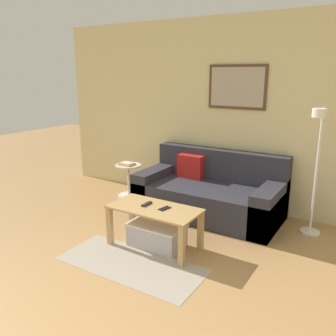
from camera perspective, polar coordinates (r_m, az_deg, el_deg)
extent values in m
cube|color=beige|center=(4.94, 9.75, 8.40)|extent=(5.60, 0.06, 2.55)
cube|color=#513823|center=(4.83, 11.02, 12.64)|extent=(0.79, 0.02, 0.57)
cube|color=#ADA38E|center=(4.82, 10.98, 12.64)|extent=(0.72, 0.01, 0.50)
cube|color=#A39989|center=(3.65, -5.93, -15.06)|extent=(1.48, 0.65, 0.01)
cube|color=#2D2D38|center=(4.72, 6.47, -5.16)|extent=(1.86, 0.92, 0.41)
cube|color=#2D2D38|center=(4.92, 8.41, 0.61)|extent=(1.86, 0.20, 0.41)
cube|color=#2D2D38|center=(5.07, -1.80, -2.90)|extent=(0.24, 0.92, 0.53)
cube|color=#2D2D38|center=(4.44, 16.01, -6.16)|extent=(0.24, 0.92, 0.53)
cube|color=red|center=(4.93, 3.65, 0.25)|extent=(0.36, 0.14, 0.32)
cube|color=tan|center=(3.78, -2.21, -6.49)|extent=(0.98, 0.48, 0.02)
cube|color=tan|center=(3.97, -9.31, -9.12)|extent=(0.06, 0.06, 0.43)
cube|color=tan|center=(3.50, 2.20, -12.41)|extent=(0.06, 0.06, 0.43)
cube|color=tan|center=(4.26, -5.72, -7.27)|extent=(0.06, 0.06, 0.43)
cube|color=tan|center=(3.83, 5.25, -9.97)|extent=(0.06, 0.06, 0.43)
cube|color=#B2B2B7|center=(3.92, -1.81, -10.80)|extent=(0.58, 0.34, 0.24)
cube|color=silver|center=(3.87, -1.83, -9.08)|extent=(0.60, 0.36, 0.02)
cylinder|color=white|center=(4.59, 21.77, -9.43)|extent=(0.23, 0.23, 0.02)
cylinder|color=white|center=(4.36, 22.70, -0.62)|extent=(0.03, 0.03, 1.44)
cylinder|color=white|center=(4.11, 23.44, 8.69)|extent=(0.02, 0.24, 0.02)
cylinder|color=white|center=(4.00, 23.12, 8.14)|extent=(0.15, 0.15, 0.09)
cylinder|color=white|center=(5.51, -6.25, -4.33)|extent=(0.33, 0.33, 0.01)
cylinder|color=white|center=(5.44, -6.32, -1.99)|extent=(0.04, 0.04, 0.46)
cylinder|color=white|center=(5.38, -6.39, 0.43)|extent=(0.38, 0.38, 0.02)
cube|color=#D18438|center=(5.36, -6.62, 0.58)|extent=(0.23, 0.17, 0.02)
cube|color=silver|center=(5.38, -6.56, 0.81)|extent=(0.21, 0.16, 0.01)
cube|color=#232328|center=(3.85, -3.44, -5.79)|extent=(0.04, 0.15, 0.02)
cube|color=black|center=(3.74, -0.55, -6.51)|extent=(0.09, 0.15, 0.01)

